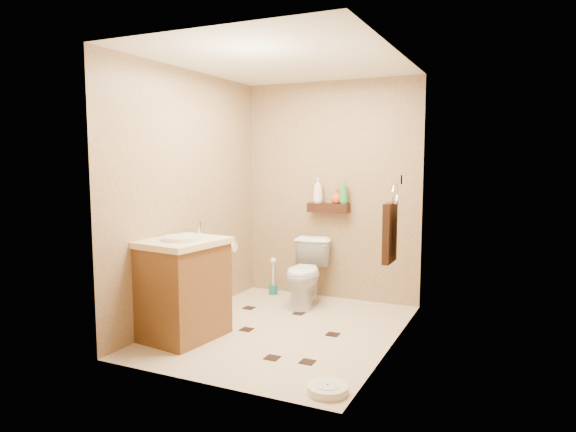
% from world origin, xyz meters
% --- Properties ---
extents(ground, '(2.50, 2.50, 0.00)m').
position_xyz_m(ground, '(0.00, 0.00, 0.00)').
color(ground, '#CCB295').
rests_on(ground, ground).
extents(wall_back, '(2.00, 0.04, 2.40)m').
position_xyz_m(wall_back, '(0.00, 1.25, 1.20)').
color(wall_back, '#A5815E').
rests_on(wall_back, ground).
extents(wall_front, '(2.00, 0.04, 2.40)m').
position_xyz_m(wall_front, '(0.00, -1.25, 1.20)').
color(wall_front, '#A5815E').
rests_on(wall_front, ground).
extents(wall_left, '(0.04, 2.50, 2.40)m').
position_xyz_m(wall_left, '(-1.00, 0.00, 1.20)').
color(wall_left, '#A5815E').
rests_on(wall_left, ground).
extents(wall_right, '(0.04, 2.50, 2.40)m').
position_xyz_m(wall_right, '(1.00, 0.00, 1.20)').
color(wall_right, '#A5815E').
rests_on(wall_right, ground).
extents(ceiling, '(2.00, 2.50, 0.02)m').
position_xyz_m(ceiling, '(0.00, 0.00, 2.40)').
color(ceiling, white).
rests_on(ceiling, wall_back).
extents(wall_shelf, '(0.46, 0.14, 0.10)m').
position_xyz_m(wall_shelf, '(0.00, 1.17, 1.02)').
color(wall_shelf, '#331A0D').
rests_on(wall_shelf, wall_back).
extents(floor_accents, '(1.22, 1.26, 0.01)m').
position_xyz_m(floor_accents, '(0.03, -0.06, 0.00)').
color(floor_accents, black).
rests_on(floor_accents, ground).
extents(toilet, '(0.47, 0.72, 0.70)m').
position_xyz_m(toilet, '(-0.12, 0.83, 0.35)').
color(toilet, white).
rests_on(toilet, ground).
extents(vanity, '(0.67, 0.78, 1.00)m').
position_xyz_m(vanity, '(-0.70, -0.54, 0.45)').
color(vanity, brown).
rests_on(vanity, ground).
extents(bathroom_scale, '(0.28, 0.28, 0.06)m').
position_xyz_m(bathroom_scale, '(0.82, -1.02, 0.03)').
color(bathroom_scale, white).
rests_on(bathroom_scale, ground).
extents(toilet_brush, '(0.10, 0.10, 0.43)m').
position_xyz_m(toilet_brush, '(-0.63, 1.07, 0.15)').
color(toilet_brush, '#1A6A62').
rests_on(toilet_brush, ground).
extents(towel_ring, '(0.12, 0.30, 0.76)m').
position_xyz_m(towel_ring, '(0.91, 0.25, 0.95)').
color(towel_ring, silver).
rests_on(towel_ring, wall_right).
extents(toilet_paper, '(0.12, 0.11, 0.12)m').
position_xyz_m(toilet_paper, '(-0.94, 0.65, 0.60)').
color(toilet_paper, white).
rests_on(toilet_paper, wall_left).
extents(bottle_a, '(0.15, 0.15, 0.28)m').
position_xyz_m(bottle_a, '(-0.12, 1.17, 1.21)').
color(bottle_a, white).
rests_on(bottle_a, wall_shelf).
extents(bottle_b, '(0.09, 0.09, 0.15)m').
position_xyz_m(bottle_b, '(-0.12, 1.17, 1.15)').
color(bottle_b, yellow).
rests_on(bottle_b, wall_shelf).
extents(bottle_c, '(0.17, 0.17, 0.16)m').
position_xyz_m(bottle_c, '(0.09, 1.17, 1.15)').
color(bottle_c, '#C25516').
rests_on(bottle_c, wall_shelf).
extents(bottle_d, '(0.11, 0.11, 0.25)m').
position_xyz_m(bottle_d, '(0.18, 1.17, 1.19)').
color(bottle_d, '#2E8A41').
rests_on(bottle_d, wall_shelf).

